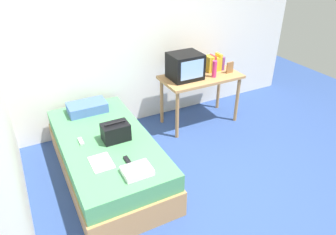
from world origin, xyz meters
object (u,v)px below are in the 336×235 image
tv (185,66)px  water_bottle (214,69)px  bed (107,157)px  pillow (87,107)px  picture_frame (230,67)px  desk (201,82)px  folded_towel (137,171)px  magazine (101,162)px  handbag (116,132)px  book_row (214,63)px  remote_dark (128,161)px  remote_silver (81,141)px

tv → water_bottle: (0.39, -0.15, -0.06)m
bed → pillow: 0.79m
picture_frame → bed: bearing=-167.1°
desk → folded_towel: (-1.55, -1.30, -0.12)m
desk → tv: bearing=172.4°
pillow → magazine: 1.14m
pillow → folded_towel: size_ratio=1.75×
water_bottle → folded_towel: water_bottle is taller
water_bottle → pillow: bearing=171.6°
handbag → magazine: (-0.28, -0.33, -0.10)m
book_row → pillow: 1.96m
pillow → folded_towel: pillow is taller
bed → tv: tv is taller
water_bottle → handbag: bearing=-162.6°
picture_frame → magazine: bearing=-158.5°
desk → pillow: desk is taller
tv → desk: bearing=-7.6°
desk → remote_dark: size_ratio=7.44×
tv → remote_dark: (-1.31, -1.12, -0.42)m
book_row → handbag: 1.98m
pillow → remote_dark: (0.08, -1.23, -0.05)m
water_bottle → folded_towel: bearing=-145.1°
bed → handbag: bearing=-34.9°
pillow → magazine: bearing=-98.2°
desk → water_bottle: size_ratio=4.82×
desk → bed: bearing=-160.8°
remote_dark → bed: bearing=98.2°
magazine → remote_silver: (-0.09, 0.47, 0.01)m
bed → handbag: handbag is taller
pillow → remote_silver: pillow is taller
tv → magazine: size_ratio=1.52×
pillow → book_row: bearing=-1.5°
desk → pillow: size_ratio=2.37×
handbag → pillow: bearing=98.4°
book_row → folded_towel: bearing=-142.8°
bed → remote_dark: (0.07, -0.52, 0.27)m
tv → bed: bearing=-156.5°
tv → remote_silver: tv is taller
remote_dark → folded_towel: bearing=-85.5°
tv → book_row: (0.54, 0.06, -0.07)m
pillow → water_bottle: bearing=-8.4°
tv → pillow: bearing=175.5°
book_row → picture_frame: book_row is taller
book_row → folded_towel: book_row is taller
pillow → remote_silver: (-0.25, -0.66, -0.05)m
water_bottle → remote_silver: 2.11m
desk → remote_silver: 1.98m
remote_silver → picture_frame: bearing=10.2°
handbag → remote_silver: (-0.37, 0.13, -0.09)m
pillow → remote_dark: size_ratio=3.14×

